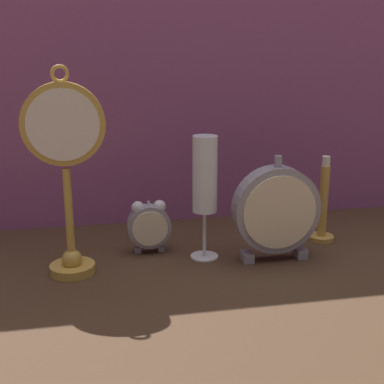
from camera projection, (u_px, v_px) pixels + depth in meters
The scene contains 7 objects.
ground_plane at pixel (201, 277), 0.94m from camera, with size 4.00×4.00×0.00m, color #422D1E.
fabric_backdrop_drape at pixel (170, 76), 1.16m from camera, with size 1.46×0.01×0.66m, color #8E4C7F.
pocket_watch_on_stand at pixel (66, 167), 0.90m from camera, with size 0.14×0.08×0.36m.
alarm_clock_twin_bell at pixel (149, 224), 1.03m from camera, with size 0.08×0.03×0.11m.
mantel_clock_silver at pixel (276, 210), 0.99m from camera, with size 0.16×0.04×0.20m.
champagne_flute at pixel (205, 182), 0.99m from camera, with size 0.05×0.05×0.24m.
brass_candlestick at pixel (323, 211), 1.10m from camera, with size 0.05×0.05×0.18m.
Camera 1 is at (-0.18, -0.84, 0.40)m, focal length 50.00 mm.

